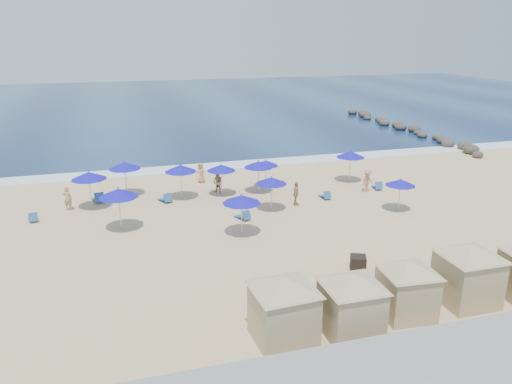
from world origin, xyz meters
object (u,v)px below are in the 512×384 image
umbrella_8 (266,163)px  beachgoer_0 (68,198)px  beachgoer_3 (367,181)px  umbrella_5 (242,199)px  umbrella_6 (259,164)px  beachgoer_4 (201,173)px  rock_jetty (405,128)px  cabana_0 (284,300)px  beachgoer_2 (296,194)px  cabana_3 (469,266)px  umbrella_2 (118,193)px  umbrella_10 (401,182)px  cabana_1 (352,296)px  umbrella_3 (180,168)px  trash_bin (358,263)px  umbrella_4 (221,168)px  cabana_2 (408,281)px  beachgoer_1 (218,182)px  umbrella_9 (351,154)px  umbrella_7 (271,180)px  umbrella_0 (89,176)px  umbrella_1 (125,165)px

umbrella_8 → beachgoer_0: (-13.69, -1.09, -1.06)m
beachgoer_3 → umbrella_5: bearing=-179.8°
umbrella_6 → beachgoer_4: size_ratio=1.55×
rock_jetty → cabana_0: bearing=-128.0°
umbrella_6 → beachgoer_2: 3.89m
cabana_3 → beachgoer_2: 13.95m
umbrella_2 → umbrella_10: bearing=-5.4°
cabana_1 → umbrella_3: cabana_1 is taller
umbrella_8 → trash_bin: bearing=-88.8°
cabana_3 → beachgoer_3: bearing=77.0°
cabana_0 → umbrella_6: size_ratio=1.92×
umbrella_4 → umbrella_8: bearing=14.5°
umbrella_3 → cabana_2: bearing=-69.2°
umbrella_6 → beachgoer_1: bearing=165.4°
cabana_0 → umbrella_2: bearing=112.9°
umbrella_5 → beachgoer_4: 10.91m
umbrella_9 → beachgoer_2: 7.25m
rock_jetty → beachgoer_3: size_ratio=16.32×
umbrella_10 → umbrella_9: bearing=90.7°
cabana_0 → umbrella_7: size_ratio=2.00×
umbrella_0 → umbrella_8: 12.32m
umbrella_7 → umbrella_2: bearing=-175.5°
cabana_1 → umbrella_9: cabana_1 is taller
cabana_1 → umbrella_9: bearing=63.6°
cabana_3 → umbrella_5: size_ratio=1.90×
umbrella_2 → umbrella_0: bearing=111.5°
trash_bin → cabana_0: 7.07m
rock_jetty → umbrella_7: 31.23m
cabana_2 → beachgoer_1: bearing=102.3°
beachgoer_1 → umbrella_8: bearing=53.7°
rock_jetty → beachgoer_1: (-25.61, -16.47, 0.42)m
beachgoer_2 → beachgoer_4: size_ratio=1.04×
umbrella_5 → umbrella_9: 13.25m
umbrella_3 → trash_bin: bearing=-63.4°
umbrella_2 → umbrella_3: 6.31m
umbrella_2 → beachgoer_0: (-3.15, 4.46, -1.46)m
cabana_1 → umbrella_5: size_ratio=1.79×
cabana_3 → trash_bin: bearing=126.6°
beachgoer_0 → umbrella_9: bearing=-149.4°
umbrella_7 → umbrella_5: bearing=-129.7°
cabana_0 → umbrella_1: size_ratio=1.82×
umbrella_8 → umbrella_10: bearing=-46.8°
umbrella_1 → umbrella_6: size_ratio=1.05×
cabana_0 → umbrella_8: (5.09, 18.44, 0.21)m
umbrella_3 → beachgoer_4: bearing=59.9°
umbrella_4 → umbrella_8: (3.52, 0.91, -0.15)m
cabana_1 → umbrella_1: bearing=110.8°
umbrella_7 → cabana_1: bearing=-95.6°
cabana_2 → beachgoer_0: 22.09m
cabana_1 → umbrella_10: (9.21, 11.58, 0.31)m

